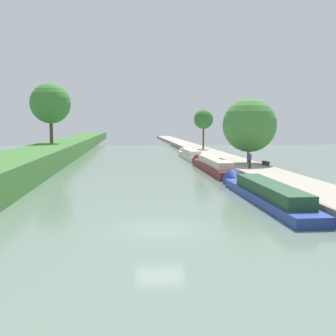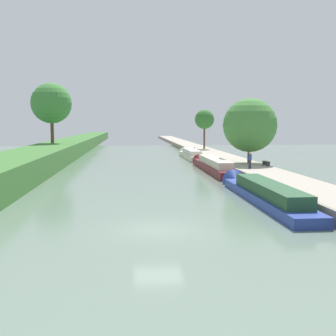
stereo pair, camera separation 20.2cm
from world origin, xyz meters
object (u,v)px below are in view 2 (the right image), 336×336
(narrowboat_maroon, at_px, (212,165))
(narrowboat_cream, at_px, (190,154))
(narrowboat_blue, at_px, (262,192))
(mooring_bollard_far, at_px, (195,149))
(park_bench, at_px, (266,162))
(person_walking, at_px, (250,160))

(narrowboat_maroon, distance_m, narrowboat_cream, 17.10)
(narrowboat_blue, bearing_deg, mooring_bollard_far, 87.45)
(narrowboat_maroon, distance_m, park_bench, 6.04)
(narrowboat_maroon, xyz_separation_m, mooring_bollard_far, (1.73, 23.66, 0.41))
(park_bench, bearing_deg, person_walking, -135.68)
(narrowboat_blue, relative_size, park_bench, 10.77)
(narrowboat_cream, relative_size, person_walking, 8.80)
(park_bench, bearing_deg, mooring_bollard_far, 97.85)
(narrowboat_maroon, relative_size, park_bench, 11.38)
(narrowboat_cream, bearing_deg, narrowboat_blue, -90.23)
(narrowboat_maroon, bearing_deg, narrowboat_cream, 89.96)
(narrowboat_blue, xyz_separation_m, park_bench, (5.50, 15.30, 0.60))
(narrowboat_cream, distance_m, person_walking, 22.52)
(mooring_bollard_far, bearing_deg, narrowboat_maroon, -94.18)
(narrowboat_cream, bearing_deg, person_walking, -82.84)
(narrowboat_maroon, distance_m, person_walking, 6.03)
(narrowboat_cream, distance_m, mooring_bollard_far, 6.80)
(narrowboat_cream, xyz_separation_m, mooring_bollard_far, (1.72, 6.57, 0.46))
(mooring_bollard_far, height_order, park_bench, park_bench)
(narrowboat_cream, bearing_deg, narrowboat_maroon, -90.04)
(person_walking, bearing_deg, mooring_bollard_far, 92.16)
(person_walking, bearing_deg, narrowboat_cream, 97.16)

